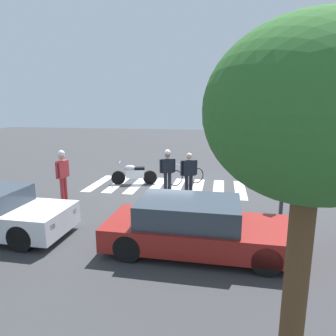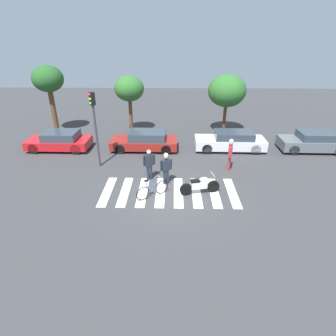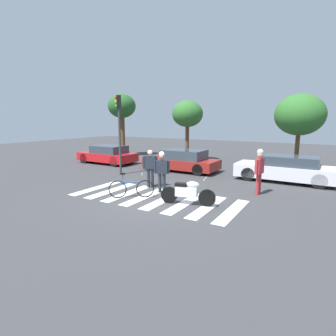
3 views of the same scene
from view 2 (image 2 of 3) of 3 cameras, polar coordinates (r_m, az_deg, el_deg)
ground_plane at (r=13.83m, az=0.31°, el=-5.01°), size 60.00×60.00×0.00m
police_motorcycle at (r=13.58m, az=6.63°, el=-3.62°), size 2.01×0.75×1.02m
leaning_bicycle at (r=13.28m, az=-3.25°, el=-4.53°), size 1.47×1.09×1.02m
officer_on_foot at (r=14.11m, az=-0.41°, el=0.34°), size 0.61×0.39×1.76m
officer_by_motorcycle at (r=14.61m, az=-3.96°, el=1.10°), size 0.62×0.40×1.73m
pedestrian_bystander at (r=15.99m, az=12.86°, el=3.27°), size 0.28×0.70×1.90m
crosswalk_stripes at (r=13.83m, az=0.31°, el=-5.00°), size 6.75×2.91×0.01m
car_red_convertible at (r=20.17m, az=-21.65°, el=5.30°), size 4.18×1.94×1.27m
car_maroon_wagon at (r=18.82m, az=-4.77°, el=5.68°), size 4.50×1.94×1.29m
car_white_van at (r=19.14m, az=12.92°, el=5.50°), size 4.71×1.79×1.30m
car_grey_coupe at (r=20.94m, az=27.97°, el=4.86°), size 4.28×1.85×1.33m
traffic_light_pole at (r=16.03m, az=-15.13°, el=9.92°), size 0.34×0.35×4.37m
street_tree_near at (r=23.41m, az=-23.74°, el=16.40°), size 2.31×2.31×5.15m
street_tree_mid at (r=21.76m, az=-8.08°, el=15.97°), size 2.23×2.23×4.42m
street_tree_far at (r=21.88m, az=12.19°, el=15.46°), size 2.86×2.86×4.57m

